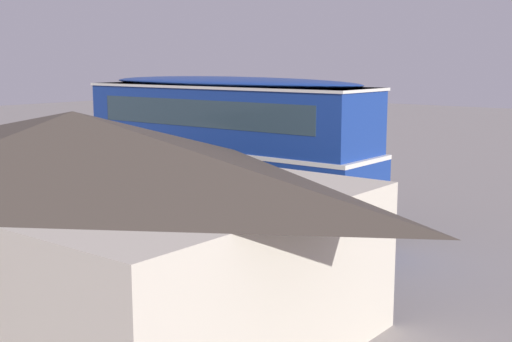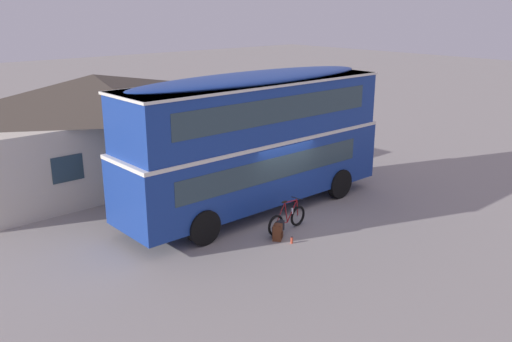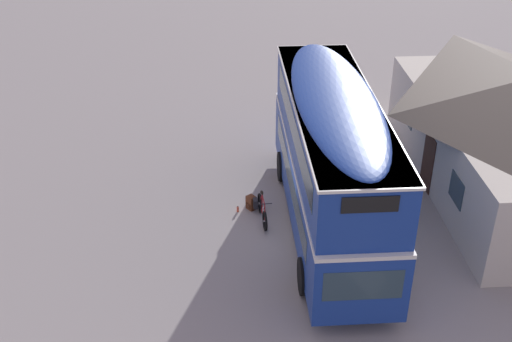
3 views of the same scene
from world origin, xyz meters
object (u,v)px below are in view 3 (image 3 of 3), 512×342
water_bottle_red_squeeze (238,209)px  touring_bicycle (261,210)px  backpack_on_ground (251,202)px  double_decker_bus (332,157)px

water_bottle_red_squeeze → touring_bicycle: bearing=56.7°
touring_bicycle → water_bottle_red_squeeze: touring_bicycle is taller
backpack_on_ground → water_bottle_red_squeeze: size_ratio=2.53×
touring_bicycle → water_bottle_red_squeeze: (-0.51, -0.78, -0.27)m
backpack_on_ground → water_bottle_red_squeeze: 0.52m
touring_bicycle → water_bottle_red_squeeze: size_ratio=8.21×
double_decker_bus → water_bottle_red_squeeze: 4.02m
double_decker_bus → backpack_on_ground: size_ratio=18.69×
backpack_on_ground → water_bottle_red_squeeze: backpack_on_ground is taller
touring_bicycle → water_bottle_red_squeeze: bearing=-123.3°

